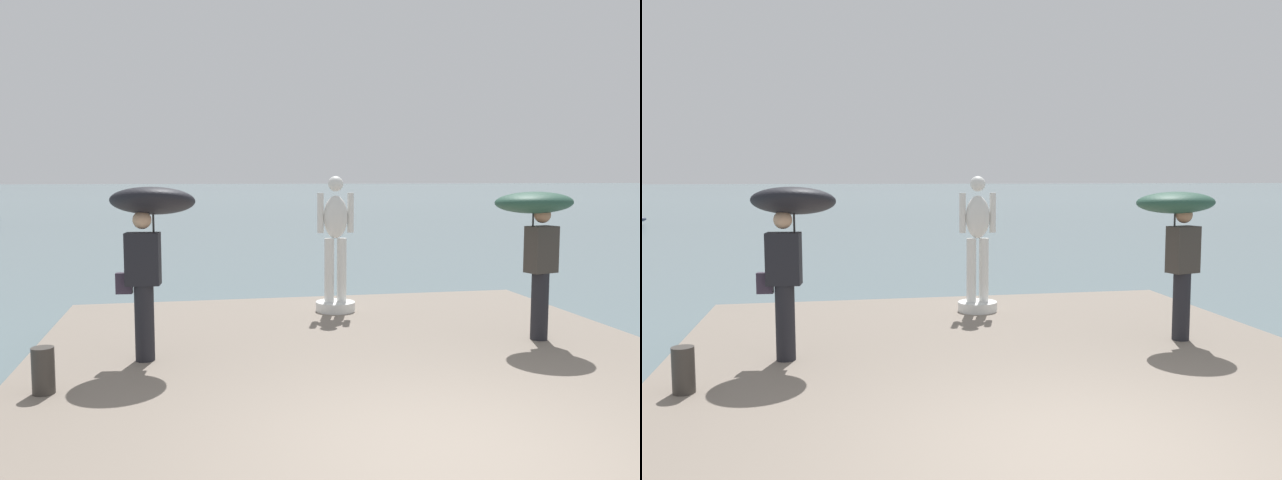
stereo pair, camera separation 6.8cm
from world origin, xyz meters
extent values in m
plane|color=slate|center=(0.00, 40.00, 0.00)|extent=(400.00, 400.00, 0.00)
cube|color=slate|center=(0.00, 1.89, 0.20)|extent=(7.73, 9.77, 0.40)
cylinder|color=silver|center=(0.29, 5.45, 0.47)|extent=(0.62, 0.62, 0.15)
cylinder|color=silver|center=(0.19, 5.45, 1.05)|extent=(0.15, 0.15, 1.00)
cylinder|color=silver|center=(0.39, 5.45, 1.05)|extent=(0.15, 0.15, 1.00)
ellipsoid|color=silver|center=(0.29, 5.45, 1.89)|extent=(0.38, 0.26, 0.67)
sphere|color=silver|center=(0.29, 5.45, 2.40)|extent=(0.24, 0.24, 0.24)
cylinder|color=silver|center=(0.05, 5.45, 1.95)|extent=(0.10, 0.10, 0.62)
cylinder|color=silver|center=(0.53, 5.45, 1.95)|extent=(0.10, 0.10, 0.62)
cylinder|color=black|center=(-2.48, 3.10, 0.84)|extent=(0.22, 0.22, 0.88)
cube|color=black|center=(-2.48, 3.10, 1.58)|extent=(0.40, 0.28, 0.60)
sphere|color=tan|center=(-2.48, 3.10, 2.02)|extent=(0.21, 0.21, 0.21)
cylinder|color=#262626|center=(-2.35, 3.13, 1.90)|extent=(0.02, 0.02, 0.53)
ellipsoid|color=black|center=(-2.35, 3.13, 2.24)|extent=(1.04, 1.08, 0.45)
cube|color=#332838|center=(-2.70, 3.14, 1.30)|extent=(0.19, 0.12, 0.24)
cylinder|color=black|center=(2.49, 3.14, 0.84)|extent=(0.22, 0.22, 0.88)
cube|color=#38332D|center=(2.49, 3.14, 1.58)|extent=(0.43, 0.33, 0.60)
sphere|color=#A87A5B|center=(2.49, 3.14, 2.02)|extent=(0.21, 0.21, 0.21)
cylinder|color=#262626|center=(2.36, 3.15, 1.87)|extent=(0.02, 0.02, 0.48)
ellipsoid|color=#234738|center=(2.36, 3.15, 2.18)|extent=(1.20, 1.20, 0.31)
cylinder|color=#38332D|center=(-3.38, 2.08, 0.63)|extent=(0.22, 0.22, 0.46)
camera|label=1|loc=(-1.95, -4.65, 2.51)|focal=37.36mm
camera|label=2|loc=(-1.89, -4.66, 2.51)|focal=37.36mm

